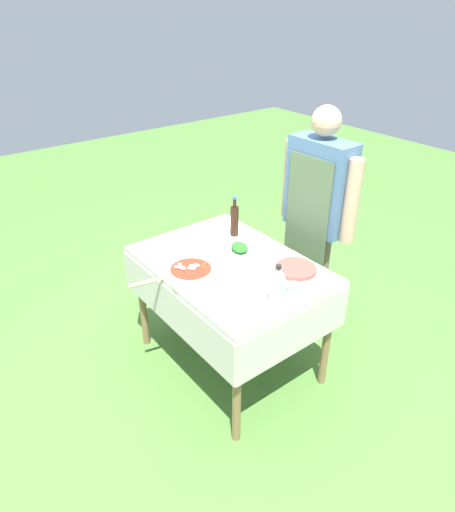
{
  "coord_description": "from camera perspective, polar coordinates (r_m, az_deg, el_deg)",
  "views": [
    {
      "loc": [
        1.93,
        -1.51,
        2.28
      ],
      "look_at": [
        -0.02,
        0.0,
        0.86
      ],
      "focal_mm": 32.0,
      "sensor_mm": 36.0,
      "label": 1
    }
  ],
  "objects": [
    {
      "name": "mixing_tub",
      "position": [
        2.45,
        1.61,
        -4.89
      ],
      "size": [
        0.17,
        0.17,
        0.13
      ],
      "primitive_type": "cylinder",
      "color": "silver",
      "rests_on": "prep_table"
    },
    {
      "name": "water_bottle",
      "position": [
        2.43,
        6.25,
        -3.82
      ],
      "size": [
        0.08,
        0.08,
        0.25
      ],
      "color": "silver",
      "rests_on": "prep_table"
    },
    {
      "name": "oil_bottle",
      "position": [
        3.14,
        0.88,
        4.5
      ],
      "size": [
        0.06,
        0.06,
        0.29
      ],
      "color": "black",
      "rests_on": "prep_table"
    },
    {
      "name": "ground_plane",
      "position": [
        3.35,
        0.24,
        -12.96
      ],
      "size": [
        12.0,
        12.0,
        0.0
      ],
      "primitive_type": "plane",
      "color": "#517F38"
    },
    {
      "name": "sauce_jar",
      "position": [
        2.52,
        8.18,
        -4.65
      ],
      "size": [
        0.09,
        0.09,
        0.1
      ],
      "color": "silver",
      "rests_on": "prep_table"
    },
    {
      "name": "person_cook",
      "position": [
        3.23,
        11.11,
        5.92
      ],
      "size": [
        0.63,
        0.22,
        1.69
      ],
      "rotation": [
        0.0,
        0.0,
        3.17
      ],
      "color": "#70604C",
      "rests_on": "ground"
    },
    {
      "name": "herb_container",
      "position": [
        2.97,
        1.51,
        1.01
      ],
      "size": [
        0.19,
        0.17,
        0.05
      ],
      "rotation": [
        0.0,
        0.0,
        -0.32
      ],
      "color": "silver",
      "rests_on": "prep_table"
    },
    {
      "name": "plate_stack",
      "position": [
        2.81,
        8.52,
        -1.58
      ],
      "size": [
        0.26,
        0.26,
        0.02
      ],
      "color": "#DB4C42",
      "rests_on": "prep_table"
    },
    {
      "name": "pizza_on_peel",
      "position": [
        2.76,
        -4.88,
        -1.87
      ],
      "size": [
        0.37,
        0.56,
        0.05
      ],
      "rotation": [
        0.0,
        0.0,
        -0.22
      ],
      "color": "#D1B27F",
      "rests_on": "prep_table"
    },
    {
      "name": "prep_table",
      "position": [
        2.91,
        0.27,
        -2.65
      ],
      "size": [
        1.21,
        0.87,
        0.82
      ],
      "color": "beige",
      "rests_on": "ground"
    }
  ]
}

